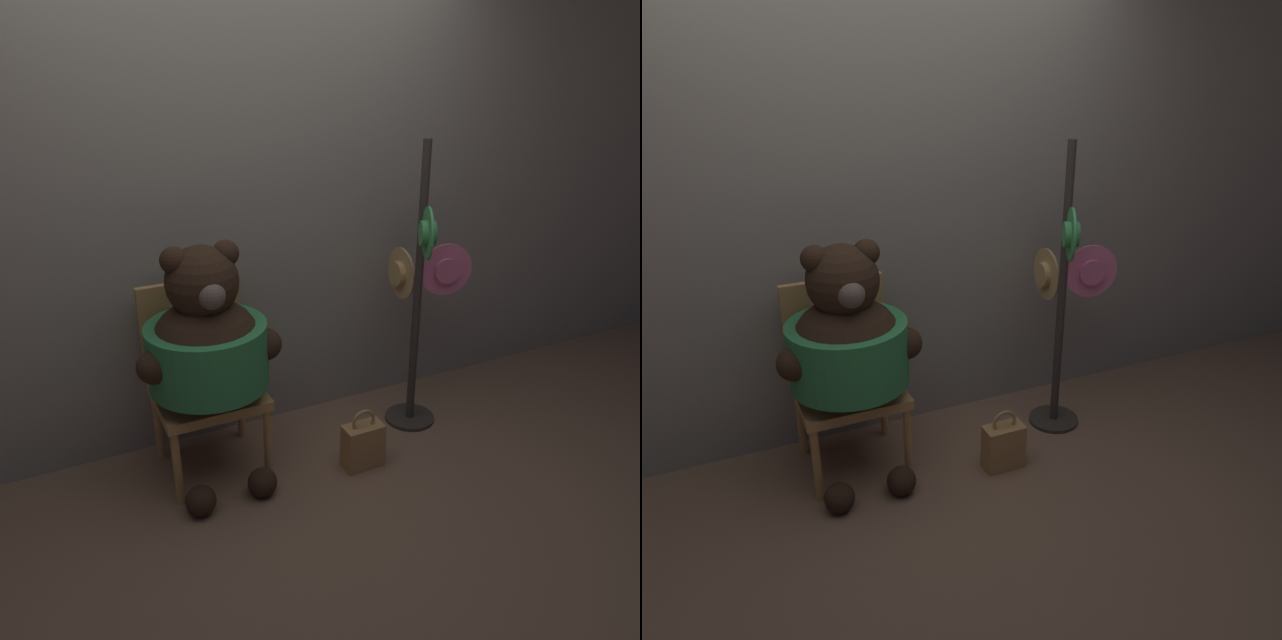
# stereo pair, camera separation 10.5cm
# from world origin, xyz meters

# --- Properties ---
(ground_plane) EXTENTS (14.00, 14.00, 0.00)m
(ground_plane) POSITION_xyz_m (0.00, 0.00, 0.00)
(ground_plane) COLOR brown
(wall_back) EXTENTS (8.00, 0.10, 2.61)m
(wall_back) POSITION_xyz_m (0.00, 0.72, 1.30)
(wall_back) COLOR gray
(wall_back) RESTS_ON ground_plane
(chair) EXTENTS (0.51, 0.46, 0.94)m
(chair) POSITION_xyz_m (-0.31, 0.44, 0.50)
(chair) COLOR #B2844C
(chair) RESTS_ON ground_plane
(teddy_bear) EXTENTS (0.67, 0.60, 1.21)m
(teddy_bear) POSITION_xyz_m (-0.31, 0.28, 0.71)
(teddy_bear) COLOR black
(teddy_bear) RESTS_ON ground_plane
(hat_display_rack) EXTENTS (0.43, 0.59, 1.58)m
(hat_display_rack) POSITION_xyz_m (0.87, 0.30, 0.77)
(hat_display_rack) COLOR #332D28
(hat_display_rack) RESTS_ON ground_plane
(handbag_on_ground) EXTENTS (0.20, 0.11, 0.33)m
(handbag_on_ground) POSITION_xyz_m (0.38, 0.03, 0.13)
(handbag_on_ground) COLOR #A87A47
(handbag_on_ground) RESTS_ON ground_plane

